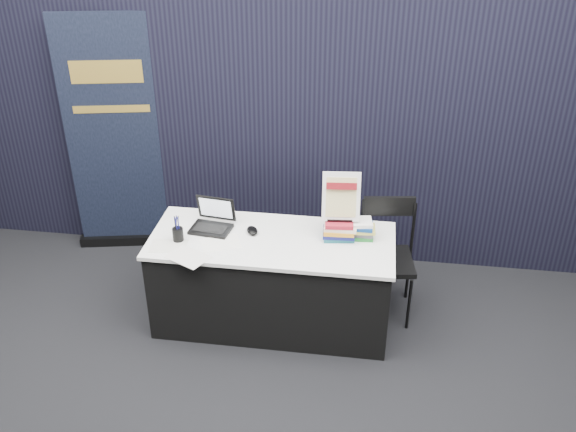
% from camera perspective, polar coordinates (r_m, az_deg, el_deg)
% --- Properties ---
extents(floor, '(8.00, 8.00, 0.00)m').
position_cam_1_polar(floor, '(4.74, -2.45, -13.31)').
color(floor, black).
rests_on(floor, ground).
extents(wall_back, '(8.00, 0.02, 3.50)m').
position_cam_1_polar(wall_back, '(7.57, 2.93, 18.42)').
color(wall_back, '#A6A29C').
rests_on(wall_back, floor).
extents(drape_partition, '(6.00, 0.08, 2.40)m').
position_cam_1_polar(drape_partition, '(5.44, 0.31, 7.79)').
color(drape_partition, black).
rests_on(drape_partition, floor).
extents(display_table, '(1.80, 0.75, 0.75)m').
position_cam_1_polar(display_table, '(4.92, -1.40, -5.77)').
color(display_table, black).
rests_on(display_table, floor).
extents(laptop, '(0.32, 0.27, 0.23)m').
position_cam_1_polar(laptop, '(4.86, -6.78, -0.47)').
color(laptop, black).
rests_on(laptop, display_table).
extents(mouse, '(0.12, 0.15, 0.04)m').
position_cam_1_polar(mouse, '(4.78, -3.20, -1.30)').
color(mouse, black).
rests_on(mouse, display_table).
extents(brochure_left, '(0.28, 0.21, 0.00)m').
position_cam_1_polar(brochure_left, '(4.71, -10.57, -2.63)').
color(brochure_left, silver).
rests_on(brochure_left, display_table).
extents(brochure_mid, '(0.34, 0.31, 0.00)m').
position_cam_1_polar(brochure_mid, '(4.56, -8.87, -3.62)').
color(brochure_mid, silver).
rests_on(brochure_mid, display_table).
extents(brochure_right, '(0.34, 0.30, 0.00)m').
position_cam_1_polar(brochure_right, '(4.69, -6.02, -2.40)').
color(brochure_right, white).
rests_on(brochure_right, display_table).
extents(pen_cup, '(0.10, 0.10, 0.10)m').
position_cam_1_polar(pen_cup, '(4.74, -9.76, -1.63)').
color(pen_cup, black).
rests_on(pen_cup, display_table).
extents(book_stack_tall, '(0.23, 0.18, 0.15)m').
position_cam_1_polar(book_stack_tall, '(4.69, 4.60, -1.23)').
color(book_stack_tall, '#1A5863').
rests_on(book_stack_tall, display_table).
extents(book_stack_short, '(0.21, 0.16, 0.14)m').
position_cam_1_polar(book_stack_short, '(4.73, 6.41, -1.10)').
color(book_stack_short, '#1D702A').
rests_on(book_stack_short, display_table).
extents(info_sign, '(0.28, 0.15, 0.37)m').
position_cam_1_polar(info_sign, '(4.60, 4.75, 1.65)').
color(info_sign, black).
rests_on(info_sign, book_stack_tall).
extents(pullup_banner, '(0.91, 0.28, 2.14)m').
position_cam_1_polar(pullup_banner, '(5.83, -14.86, 5.64)').
color(pullup_banner, black).
rests_on(pullup_banner, floor).
extents(stacking_chair, '(0.47, 0.48, 0.93)m').
position_cam_1_polar(stacking_chair, '(5.03, 8.68, -3.32)').
color(stacking_chair, black).
rests_on(stacking_chair, floor).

